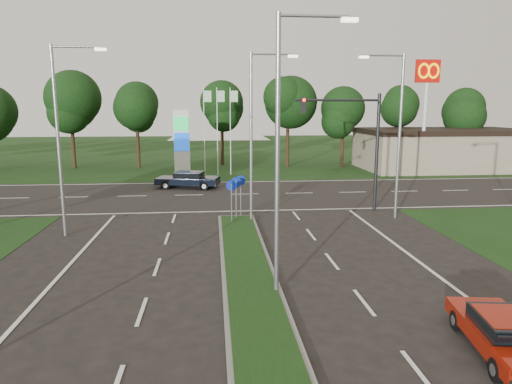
{
  "coord_description": "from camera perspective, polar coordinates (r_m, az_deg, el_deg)",
  "views": [
    {
      "loc": [
        -1.24,
        -8.34,
        6.14
      ],
      "look_at": [
        0.78,
        12.96,
        2.2
      ],
      "focal_mm": 32.0,
      "sensor_mm": 36.0,
      "label": 1
    }
  ],
  "objects": [
    {
      "name": "verge_far",
      "position": [
        63.65,
        -4.29,
        4.87
      ],
      "size": [
        160.0,
        50.0,
        0.02
      ],
      "primitive_type": "cube",
      "color": "black",
      "rests_on": "ground"
    },
    {
      "name": "cross_road",
      "position": [
        32.95,
        -3.16,
        -0.32
      ],
      "size": [
        160.0,
        12.0,
        0.02
      ],
      "primitive_type": "cube",
      "color": "black",
      "rests_on": "ground"
    },
    {
      "name": "median_kerb",
      "position": [
        13.82,
        0.32,
        -15.68
      ],
      "size": [
        2.0,
        26.0,
        0.12
      ],
      "primitive_type": "cube",
      "color": "slate",
      "rests_on": "ground"
    },
    {
      "name": "commercial_building",
      "position": [
        50.24,
        22.25,
        4.94
      ],
      "size": [
        16.0,
        9.0,
        4.0
      ],
      "primitive_type": "cube",
      "color": "gray",
      "rests_on": "ground"
    },
    {
      "name": "streetlight_median_near",
      "position": [
        14.56,
        3.49,
        6.22
      ],
      "size": [
        2.53,
        0.22,
        9.0
      ],
      "color": "gray",
      "rests_on": "ground"
    },
    {
      "name": "streetlight_median_far",
      "position": [
        24.47,
        -0.15,
        7.94
      ],
      "size": [
        2.53,
        0.22,
        9.0
      ],
      "color": "gray",
      "rests_on": "ground"
    },
    {
      "name": "streetlight_left_far",
      "position": [
        23.46,
        -23.1,
        7.01
      ],
      "size": [
        2.53,
        0.22,
        9.0
      ],
      "color": "gray",
      "rests_on": "ground"
    },
    {
      "name": "streetlight_right_far",
      "position": [
        26.36,
        17.15,
        7.67
      ],
      "size": [
        2.53,
        0.22,
        9.0
      ],
      "rotation": [
        0.0,
        0.0,
        3.14
      ],
      "color": "gray",
      "rests_on": "ground"
    },
    {
      "name": "traffic_signal",
      "position": [
        27.7,
        12.42,
        7.11
      ],
      "size": [
        5.1,
        0.42,
        7.0
      ],
      "color": "black",
      "rests_on": "ground"
    },
    {
      "name": "median_signs",
      "position": [
        25.17,
        -2.5,
        0.29
      ],
      "size": [
        1.16,
        1.76,
        2.38
      ],
      "color": "gray",
      "rests_on": "ground"
    },
    {
      "name": "gas_pylon",
      "position": [
        41.57,
        -8.96,
        6.25
      ],
      "size": [
        5.8,
        1.26,
        8.0
      ],
      "color": "silver",
      "rests_on": "ground"
    },
    {
      "name": "mcdonalds_sign",
      "position": [
        44.71,
        20.56,
        12.15
      ],
      "size": [
        2.2,
        0.47,
        10.4
      ],
      "color": "silver",
      "rests_on": "ground"
    },
    {
      "name": "treeline_far",
      "position": [
        48.3,
        -3.89,
        11.23
      ],
      "size": [
        6.0,
        6.0,
        9.9
      ],
      "color": "black",
      "rests_on": "ground"
    },
    {
      "name": "red_sedan",
      "position": [
        13.55,
        28.64,
        -15.2
      ],
      "size": [
        2.16,
        4.07,
        1.06
      ],
      "rotation": [
        0.0,
        0.0,
        -0.15
      ],
      "color": "maroon",
      "rests_on": "ground"
    },
    {
      "name": "navy_sedan",
      "position": [
        35.8,
        -8.49,
        1.58
      ],
      "size": [
        5.03,
        2.93,
        1.3
      ],
      "rotation": [
        0.0,
        0.0,
        1.35
      ],
      "color": "black",
      "rests_on": "ground"
    }
  ]
}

